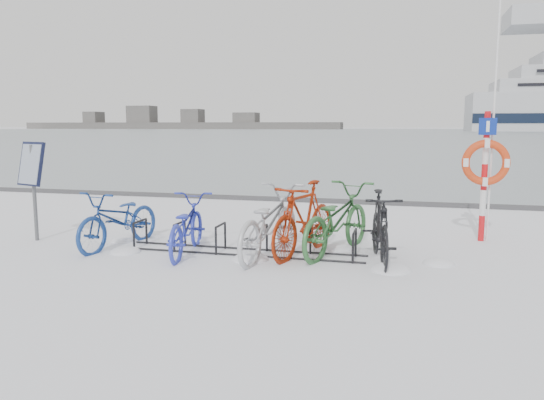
% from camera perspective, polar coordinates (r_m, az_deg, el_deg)
% --- Properties ---
extents(ground, '(900.00, 900.00, 0.00)m').
position_cam_1_polar(ground, '(8.60, -3.26, -5.70)').
color(ground, white).
rests_on(ground, ground).
extents(ice_sheet, '(400.00, 298.00, 0.02)m').
position_cam_1_polar(ice_sheet, '(162.99, 13.58, 7.12)').
color(ice_sheet, '#9AA6AE').
rests_on(ice_sheet, ground).
extents(quay_edge, '(400.00, 0.25, 0.10)m').
position_cam_1_polar(quay_edge, '(14.23, 3.94, -0.01)').
color(quay_edge, '#3F3F42').
rests_on(quay_edge, ground).
extents(bike_rack, '(4.00, 0.48, 0.46)m').
position_cam_1_polar(bike_rack, '(8.56, -3.27, -4.52)').
color(bike_rack, black).
rests_on(bike_rack, ground).
extents(info_board, '(0.62, 0.39, 1.76)m').
position_cam_1_polar(info_board, '(10.21, -24.43, 2.97)').
color(info_board, '#595B5E').
rests_on(info_board, ground).
extents(lifebuoy_station, '(0.80, 0.23, 4.15)m').
position_cam_1_polar(lifebuoy_station, '(9.94, 22.02, 3.71)').
color(lifebuoy_station, red).
rests_on(lifebuoy_station, ground).
extents(shoreline, '(180.00, 12.00, 9.50)m').
position_cam_1_polar(shoreline, '(295.50, -10.67, 8.06)').
color(shoreline, '#464646').
rests_on(shoreline, ground).
extents(bike_0, '(1.01, 2.03, 1.02)m').
position_cam_1_polar(bike_0, '(9.31, -16.10, -1.75)').
color(bike_0, navy).
rests_on(bike_0, ground).
extents(bike_1, '(0.91, 1.93, 0.97)m').
position_cam_1_polar(bike_1, '(8.58, -9.25, -2.51)').
color(bike_1, '#2B38BD').
rests_on(bike_1, ground).
extents(bike_2, '(1.07, 2.26, 1.14)m').
position_cam_1_polar(bike_2, '(8.27, -0.36, -2.20)').
color(bike_2, '#B0B3B9').
rests_on(bike_2, ground).
extents(bike_3, '(1.12, 2.08, 1.20)m').
position_cam_1_polar(bike_3, '(8.40, 3.45, -1.84)').
color(bike_3, maroon).
rests_on(bike_3, ground).
extents(bike_4, '(1.43, 2.33, 1.15)m').
position_cam_1_polar(bike_4, '(8.54, 6.94, -1.89)').
color(bike_4, '#2F6733').
rests_on(bike_4, ground).
extents(bike_5, '(0.81, 1.90, 1.10)m').
position_cam_1_polar(bike_5, '(8.13, 11.56, -2.69)').
color(bike_5, black).
rests_on(bike_5, ground).
extents(snow_drifts, '(5.78, 1.67, 0.20)m').
position_cam_1_polar(snow_drifts, '(8.39, 1.07, -6.04)').
color(snow_drifts, white).
rests_on(snow_drifts, ground).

